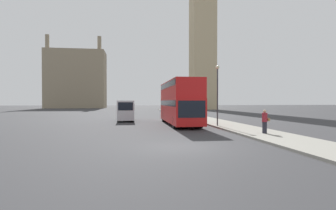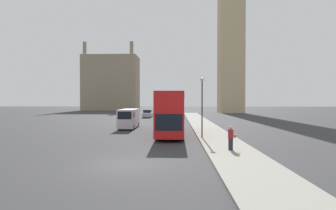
{
  "view_description": "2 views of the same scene",
  "coord_description": "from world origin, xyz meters",
  "px_view_note": "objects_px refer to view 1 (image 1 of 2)",
  "views": [
    {
      "loc": [
        -2.55,
        -13.47,
        2.39
      ],
      "look_at": [
        1.34,
        14.11,
        2.01
      ],
      "focal_mm": 28.0,
      "sensor_mm": 36.0,
      "label": 1
    },
    {
      "loc": [
        3.02,
        -14.46,
        3.56
      ],
      "look_at": [
        1.75,
        22.87,
        2.96
      ],
      "focal_mm": 28.0,
      "sensor_mm": 36.0,
      "label": 2
    }
  ],
  "objects_px": {
    "pedestrian": "(265,122)",
    "street_lamp": "(218,86)",
    "parked_sedan": "(128,109)",
    "red_double_decker_bus": "(179,101)",
    "white_van": "(126,110)"
  },
  "relations": [
    {
      "from": "street_lamp",
      "to": "parked_sedan",
      "type": "height_order",
      "value": "street_lamp"
    },
    {
      "from": "red_double_decker_bus",
      "to": "pedestrian",
      "type": "xyz_separation_m",
      "value": [
        4.42,
        -9.11,
        -1.48
      ]
    },
    {
      "from": "white_van",
      "to": "red_double_decker_bus",
      "type": "bearing_deg",
      "value": -48.03
    },
    {
      "from": "pedestrian",
      "to": "parked_sedan",
      "type": "xyz_separation_m",
      "value": [
        -10.0,
        37.41,
        -0.24
      ]
    },
    {
      "from": "pedestrian",
      "to": "parked_sedan",
      "type": "distance_m",
      "value": 38.72
    },
    {
      "from": "red_double_decker_bus",
      "to": "white_van",
      "type": "distance_m",
      "value": 8.33
    },
    {
      "from": "street_lamp",
      "to": "pedestrian",
      "type": "bearing_deg",
      "value": -76.87
    },
    {
      "from": "red_double_decker_bus",
      "to": "street_lamp",
      "type": "height_order",
      "value": "street_lamp"
    },
    {
      "from": "red_double_decker_bus",
      "to": "pedestrian",
      "type": "bearing_deg",
      "value": -64.14
    },
    {
      "from": "pedestrian",
      "to": "parked_sedan",
      "type": "height_order",
      "value": "pedestrian"
    },
    {
      "from": "red_double_decker_bus",
      "to": "parked_sedan",
      "type": "height_order",
      "value": "red_double_decker_bus"
    },
    {
      "from": "street_lamp",
      "to": "parked_sedan",
      "type": "bearing_deg",
      "value": 105.32
    },
    {
      "from": "pedestrian",
      "to": "street_lamp",
      "type": "height_order",
      "value": "street_lamp"
    },
    {
      "from": "red_double_decker_bus",
      "to": "parked_sedan",
      "type": "bearing_deg",
      "value": 101.16
    },
    {
      "from": "red_double_decker_bus",
      "to": "pedestrian",
      "type": "height_order",
      "value": "red_double_decker_bus"
    }
  ]
}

